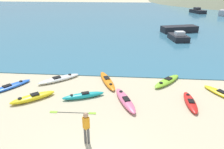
# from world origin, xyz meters

# --- Properties ---
(bay_water) EXTENTS (160.00, 70.00, 0.06)m
(bay_water) POSITION_xyz_m (0.00, 45.03, 0.03)
(bay_water) COLOR teal
(bay_water) RESTS_ON ground_plane
(kayak_on_sand_0) EXTENTS (2.27, 2.96, 0.30)m
(kayak_on_sand_0) POSITION_xyz_m (7.67, 7.42, 0.13)
(kayak_on_sand_0) COLOR yellow
(kayak_on_sand_0) RESTS_ON ground_plane
(kayak_on_sand_1) EXTENTS (1.80, 3.36, 0.39)m
(kayak_on_sand_1) POSITION_xyz_m (1.02, 5.96, 0.17)
(kayak_on_sand_1) COLOR #E5668C
(kayak_on_sand_1) RESTS_ON ground_plane
(kayak_on_sand_2) EXTENTS (2.50, 3.07, 0.30)m
(kayak_on_sand_2) POSITION_xyz_m (-7.52, 7.31, 0.13)
(kayak_on_sand_2) COLOR blue
(kayak_on_sand_2) RESTS_ON ground_plane
(kayak_on_sand_3) EXTENTS (1.90, 3.59, 0.34)m
(kayak_on_sand_3) POSITION_xyz_m (-0.47, 8.94, 0.15)
(kayak_on_sand_3) COLOR orange
(kayak_on_sand_3) RESTS_ON ground_plane
(kayak_on_sand_4) EXTENTS (2.62, 2.99, 0.36)m
(kayak_on_sand_4) POSITION_xyz_m (4.16, 9.21, 0.16)
(kayak_on_sand_4) COLOR #8CCC2D
(kayak_on_sand_4) RESTS_ON ground_plane
(kayak_on_sand_5) EXTENTS (3.08, 2.70, 0.36)m
(kayak_on_sand_5) POSITION_xyz_m (-4.31, 8.92, 0.16)
(kayak_on_sand_5) COLOR white
(kayak_on_sand_5) RESTS_ON ground_plane
(kayak_on_sand_6) EXTENTS (0.63, 2.74, 0.33)m
(kayak_on_sand_6) POSITION_xyz_m (5.17, 6.11, 0.14)
(kayak_on_sand_6) COLOR red
(kayak_on_sand_6) RESTS_ON ground_plane
(kayak_on_sand_7) EXTENTS (2.83, 1.60, 0.38)m
(kayak_on_sand_7) POSITION_xyz_m (-1.81, 6.34, 0.17)
(kayak_on_sand_7) COLOR teal
(kayak_on_sand_7) RESTS_ON ground_plane
(kayak_on_sand_8) EXTENTS (2.74, 2.43, 0.41)m
(kayak_on_sand_8) POSITION_xyz_m (-5.08, 5.80, 0.18)
(kayak_on_sand_8) COLOR yellow
(kayak_on_sand_8) RESTS_ON ground_plane
(person_near_foreground) EXTENTS (0.35, 0.31, 1.72)m
(person_near_foreground) POSITION_xyz_m (-0.72, 1.93, 0.98)
(person_near_foreground) COLOR #4C4C4C
(person_near_foreground) RESTS_ON ground_plane
(moored_boat_1) EXTENTS (3.56, 4.50, 1.33)m
(moored_boat_1) POSITION_xyz_m (17.67, 51.04, 0.53)
(moored_boat_1) COLOR black
(moored_boat_1) RESTS_ON bay_water
(moored_boat_2) EXTENTS (5.78, 3.39, 0.94)m
(moored_boat_2) POSITION_xyz_m (8.67, 27.90, 0.53)
(moored_boat_2) COLOR black
(moored_boat_2) RESTS_ON bay_water
(moored_boat_3) EXTENTS (2.47, 3.46, 1.23)m
(moored_boat_3) POSITION_xyz_m (7.57, 22.72, 0.49)
(moored_boat_3) COLOR black
(moored_boat_3) RESTS_ON bay_water
(loose_paddle) EXTENTS (2.78, 0.25, 0.03)m
(loose_paddle) POSITION_xyz_m (-2.07, 4.47, 0.01)
(loose_paddle) COLOR black
(loose_paddle) RESTS_ON ground_plane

